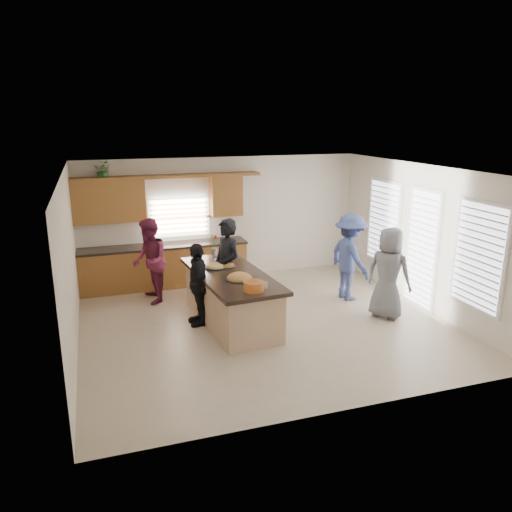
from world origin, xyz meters
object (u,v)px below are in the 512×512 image
object	(u,v)px
woman_left_back	(227,267)
woman_left_front	(198,284)
woman_right_front	(389,273)
woman_right_back	(350,257)
salad_bowl	(254,286)
woman_left_mid	(150,261)
island	(231,299)

from	to	relation	value
woman_left_back	woman_left_front	world-z (taller)	woman_left_back
woman_left_back	woman_right_front	bearing A→B (deg)	48.90
woman_left_back	woman_right_front	size ratio (longest dim) A/B	1.07
woman_left_back	woman_right_back	size ratio (longest dim) A/B	1.03
salad_bowl	woman_left_front	world-z (taller)	woman_left_front
salad_bowl	woman_right_back	world-z (taller)	woman_right_back
woman_right_back	woman_right_front	bearing A→B (deg)	-175.60
woman_right_back	woman_right_front	distance (m)	1.12
woman_left_mid	woman_left_front	size ratio (longest dim) A/B	1.14
island	salad_bowl	xyz separation A→B (m)	(0.10, -1.03, 0.59)
woman_left_front	woman_right_front	distance (m)	3.53
salad_bowl	woman_right_back	bearing A→B (deg)	30.10
salad_bowl	island	bearing A→B (deg)	95.29
woman_right_front	woman_left_front	bearing A→B (deg)	43.27
island	woman_left_mid	xyz separation A→B (m)	(-1.27, 1.55, 0.41)
woman_left_mid	woman_left_front	world-z (taller)	woman_left_mid
island	woman_right_front	bearing A→B (deg)	-17.67
salad_bowl	woman_left_mid	distance (m)	2.92
island	salad_bowl	bearing A→B (deg)	-89.51
salad_bowl	woman_right_front	world-z (taller)	woman_right_front
woman_right_front	salad_bowl	bearing A→B (deg)	63.92
woman_left_mid	woman_right_front	size ratio (longest dim) A/B	1.00
woman_left_front	woman_right_back	distance (m)	3.25
island	woman_left_back	distance (m)	0.67
woman_left_mid	woman_right_back	size ratio (longest dim) A/B	0.96
island	woman_left_front	distance (m)	0.67
woman_left_mid	island	bearing A→B (deg)	37.30
woman_right_front	woman_left_back	bearing A→B (deg)	34.23
woman_left_mid	woman_right_back	distance (m)	4.07
salad_bowl	woman_left_back	xyz separation A→B (m)	(-0.04, 1.51, -0.11)
woman_right_back	woman_left_mid	bearing A→B (deg)	68.16
island	woman_right_front	size ratio (longest dim) A/B	1.61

